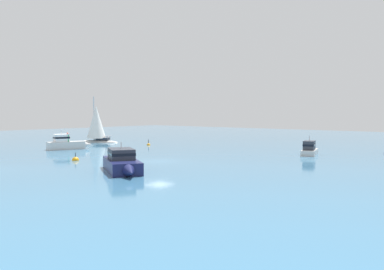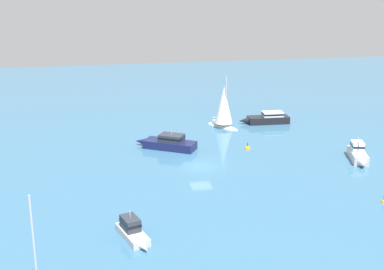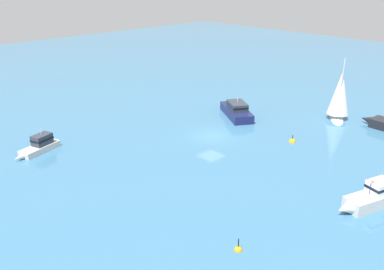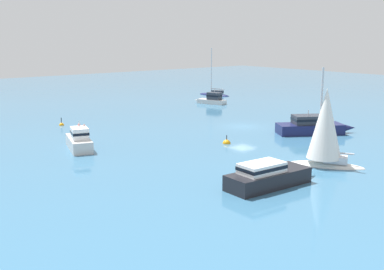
# 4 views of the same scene
# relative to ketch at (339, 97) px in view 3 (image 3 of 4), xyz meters

# --- Properties ---
(ground_plane) EXTENTS (160.00, 160.00, 0.00)m
(ground_plane) POSITION_rel_ketch_xyz_m (6.99, 16.04, -2.89)
(ground_plane) COLOR teal
(ketch) EXTENTS (4.62, 5.94, 8.16)m
(ketch) POSITION_rel_ketch_xyz_m (0.00, 0.00, 0.00)
(ketch) COLOR silver
(ketch) RESTS_ON ground
(launch) EXTENTS (8.11, 5.99, 2.57)m
(launch) POSITION_rel_ketch_xyz_m (9.74, 8.54, -2.09)
(launch) COLOR #191E4C
(launch) RESTS_ON ground
(launch_1) EXTENTS (2.75, 5.45, 2.37)m
(launch_1) POSITION_rel_ketch_xyz_m (16.62, 32.17, -2.20)
(launch_1) COLOR silver
(launch_1) RESTS_ON ground
(cabin_cruiser) EXTENTS (3.17, 6.27, 2.74)m
(cabin_cruiser) POSITION_rel_ketch_xyz_m (-12.43, 17.73, -2.07)
(cabin_cruiser) COLOR silver
(cabin_cruiser) RESTS_ON ground
(channel_buoy) EXTENTS (0.57, 0.57, 1.18)m
(channel_buoy) POSITION_rel_ketch_xyz_m (-8.69, 29.82, -2.88)
(channel_buoy) COLOR orange
(channel_buoy) RESTS_ON ground
(mooring_buoy) EXTENTS (0.76, 0.76, 1.20)m
(mooring_buoy) POSITION_rel_ketch_xyz_m (-0.44, 10.79, -2.89)
(mooring_buoy) COLOR orange
(mooring_buoy) RESTS_ON ground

